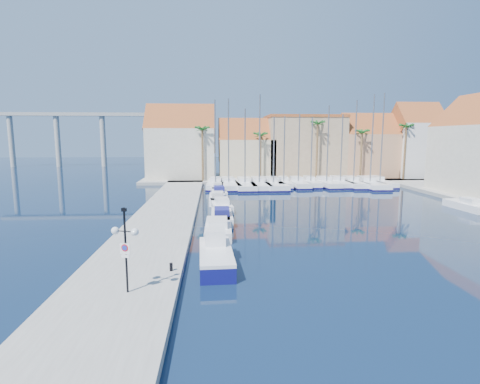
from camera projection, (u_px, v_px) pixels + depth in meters
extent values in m
plane|color=black|center=(279.00, 264.00, 23.98)|extent=(260.00, 260.00, 0.00)
cube|color=gray|center=(164.00, 217.00, 36.63)|extent=(6.00, 77.00, 0.50)
cube|color=gray|center=(287.00, 178.00, 72.00)|extent=(54.00, 16.00, 0.50)
cylinder|color=black|center=(126.00, 251.00, 18.06)|extent=(0.11, 0.11, 4.23)
cylinder|color=black|center=(120.00, 231.00, 17.98)|extent=(0.52, 0.22, 0.05)
cylinder|color=black|center=(130.00, 232.00, 17.85)|extent=(0.52, 0.22, 0.05)
sphere|color=white|center=(115.00, 231.00, 18.05)|extent=(0.38, 0.38, 0.38)
sphere|color=white|center=(135.00, 232.00, 17.78)|extent=(0.38, 0.38, 0.38)
cube|color=black|center=(124.00, 210.00, 17.76)|extent=(0.26, 0.19, 0.17)
cube|color=white|center=(125.00, 249.00, 17.98)|extent=(0.51, 0.20, 0.53)
cylinder|color=red|center=(125.00, 248.00, 17.95)|extent=(0.35, 0.13, 0.36)
cylinder|color=#1933A5|center=(125.00, 248.00, 17.94)|extent=(0.24, 0.09, 0.25)
cube|color=white|center=(125.00, 256.00, 18.03)|extent=(0.41, 0.17, 0.15)
cylinder|color=black|center=(171.00, 267.00, 21.24)|extent=(0.18, 0.18, 0.46)
cube|color=#0F1059|center=(216.00, 259.00, 23.40)|extent=(2.22, 6.09, 0.90)
cube|color=white|center=(216.00, 251.00, 23.32)|extent=(2.22, 6.09, 0.20)
cube|color=white|center=(215.00, 237.00, 24.42)|extent=(1.36, 1.65, 1.10)
cube|color=white|center=(218.00, 229.00, 31.46)|extent=(2.27, 6.70, 0.80)
cube|color=white|center=(218.00, 222.00, 30.70)|extent=(1.54, 2.36, 0.60)
cube|color=white|center=(222.00, 217.00, 35.97)|extent=(2.01, 6.21, 0.80)
cube|color=navy|center=(222.00, 211.00, 35.26)|extent=(1.40, 2.18, 0.60)
cube|color=white|center=(221.00, 206.00, 41.83)|extent=(2.56, 6.59, 0.80)
cube|color=white|center=(222.00, 201.00, 41.10)|extent=(1.62, 2.36, 0.60)
cube|color=white|center=(217.00, 199.00, 46.28)|extent=(2.02, 6.23, 0.80)
cube|color=white|center=(217.00, 194.00, 45.57)|extent=(1.40, 2.18, 0.60)
cube|color=white|center=(219.00, 193.00, 51.47)|extent=(2.28, 6.13, 0.80)
cube|color=navy|center=(219.00, 188.00, 50.78)|extent=(1.47, 2.19, 0.60)
cube|color=white|center=(218.00, 189.00, 55.40)|extent=(1.85, 5.42, 0.80)
cube|color=white|center=(218.00, 185.00, 54.76)|extent=(1.25, 1.91, 0.60)
cube|color=white|center=(219.00, 183.00, 61.89)|extent=(1.79, 5.22, 0.80)
cube|color=white|center=(219.00, 180.00, 61.28)|extent=(1.21, 1.84, 0.60)
cube|color=white|center=(466.00, 206.00, 41.70)|extent=(2.11, 5.81, 0.80)
cube|color=white|center=(471.00, 201.00, 41.03)|extent=(1.38, 2.07, 0.60)
cube|color=white|center=(216.00, 185.00, 59.41)|extent=(2.99, 9.89, 1.00)
cube|color=#100D45|center=(216.00, 187.00, 59.45)|extent=(3.05, 9.95, 0.28)
cube|color=white|center=(216.00, 179.00, 60.26)|extent=(1.91, 3.01, 0.60)
cylinder|color=slate|center=(215.00, 141.00, 57.92)|extent=(0.20, 0.20, 12.67)
cube|color=white|center=(228.00, 185.00, 59.41)|extent=(3.81, 11.27, 1.00)
cube|color=#100D45|center=(228.00, 187.00, 59.46)|extent=(3.87, 11.34, 0.28)
cube|color=white|center=(227.00, 179.00, 60.38)|extent=(2.29, 3.48, 0.60)
cylinder|color=slate|center=(229.00, 141.00, 57.86)|extent=(0.20, 0.20, 12.82)
cube|color=white|center=(245.00, 185.00, 59.02)|extent=(3.07, 11.19, 1.00)
cube|color=#100D45|center=(245.00, 187.00, 59.07)|extent=(3.13, 11.25, 0.28)
cube|color=white|center=(244.00, 179.00, 60.00)|extent=(2.08, 3.37, 0.60)
cylinder|color=slate|center=(245.00, 146.00, 57.57)|extent=(0.20, 0.20, 11.31)
cube|color=white|center=(259.00, 185.00, 59.35)|extent=(3.01, 11.25, 1.00)
cube|color=#100D45|center=(259.00, 187.00, 59.39)|extent=(3.07, 11.31, 0.28)
cube|color=white|center=(258.00, 179.00, 60.34)|extent=(2.07, 3.38, 0.60)
cylinder|color=slate|center=(260.00, 139.00, 57.74)|extent=(0.20, 0.20, 13.43)
cube|color=white|center=(273.00, 185.00, 59.52)|extent=(3.47, 11.58, 1.00)
cube|color=#100D45|center=(273.00, 187.00, 59.56)|extent=(3.54, 11.65, 0.28)
cube|color=white|center=(271.00, 179.00, 60.53)|extent=(2.23, 3.53, 0.60)
cylinder|color=slate|center=(274.00, 150.00, 58.14)|extent=(0.20, 0.20, 10.08)
cube|color=white|center=(283.00, 184.00, 60.70)|extent=(2.81, 8.53, 1.00)
cube|color=#100D45|center=(283.00, 186.00, 60.75)|extent=(2.87, 8.59, 0.28)
cube|color=white|center=(283.00, 178.00, 61.41)|extent=(1.71, 2.62, 0.60)
cylinder|color=slate|center=(284.00, 149.00, 59.46)|extent=(0.20, 0.20, 10.26)
cube|color=white|center=(297.00, 184.00, 60.55)|extent=(2.65, 8.93, 1.00)
cube|color=#100D45|center=(297.00, 186.00, 60.60)|extent=(2.71, 8.99, 0.28)
cube|color=white|center=(296.00, 178.00, 61.30)|extent=(1.71, 2.72, 0.60)
cylinder|color=slate|center=(299.00, 148.00, 59.27)|extent=(0.20, 0.20, 10.54)
cube|color=white|center=(310.00, 183.00, 61.09)|extent=(2.22, 8.07, 1.00)
cube|color=#100D45|center=(310.00, 185.00, 61.13)|extent=(2.28, 8.13, 0.28)
cube|color=white|center=(309.00, 178.00, 61.76)|extent=(1.50, 2.44, 0.60)
cylinder|color=slate|center=(312.00, 149.00, 59.87)|extent=(0.20, 0.20, 10.16)
cube|color=white|center=(326.00, 184.00, 60.73)|extent=(2.99, 9.05, 1.00)
cube|color=#100D45|center=(325.00, 186.00, 60.77)|extent=(3.05, 9.12, 0.28)
cube|color=white|center=(324.00, 178.00, 61.48)|extent=(1.82, 2.79, 0.60)
cylinder|color=slate|center=(328.00, 144.00, 59.35)|extent=(0.20, 0.20, 11.91)
cube|color=white|center=(339.00, 183.00, 61.24)|extent=(2.87, 9.09, 1.00)
cube|color=#100D45|center=(339.00, 185.00, 61.29)|extent=(2.93, 9.16, 0.28)
cube|color=white|center=(337.00, 178.00, 62.00)|extent=(1.79, 2.78, 0.60)
cylinder|color=slate|center=(342.00, 148.00, 59.95)|extent=(0.20, 0.20, 10.59)
cube|color=white|center=(352.00, 184.00, 60.85)|extent=(2.94, 9.87, 1.00)
cube|color=#100D45|center=(352.00, 186.00, 60.89)|extent=(3.00, 9.93, 0.28)
cube|color=white|center=(351.00, 178.00, 61.70)|extent=(1.90, 3.00, 0.60)
cylinder|color=slate|center=(355.00, 141.00, 59.36)|extent=(0.20, 0.20, 12.73)
cube|color=white|center=(369.00, 184.00, 60.34)|extent=(3.43, 11.50, 1.00)
cube|color=#100D45|center=(368.00, 186.00, 60.39)|extent=(3.49, 11.57, 0.28)
cube|color=white|center=(366.00, 178.00, 61.35)|extent=(2.21, 3.50, 0.60)
cylinder|color=slate|center=(372.00, 139.00, 58.72)|extent=(0.20, 0.20, 13.55)
cube|color=white|center=(378.00, 183.00, 61.31)|extent=(2.78, 9.04, 1.00)
cube|color=#100D45|center=(378.00, 185.00, 61.36)|extent=(2.84, 9.10, 0.28)
cube|color=white|center=(376.00, 178.00, 62.07)|extent=(1.76, 2.76, 0.60)
cylinder|color=slate|center=(382.00, 137.00, 59.78)|extent=(0.20, 0.20, 13.90)
cube|color=beige|center=(182.00, 153.00, 68.92)|extent=(12.00, 9.00, 9.00)
cube|color=brown|center=(181.00, 129.00, 68.26)|extent=(12.30, 9.00, 9.00)
cube|color=#CCB590|center=(246.00, 159.00, 69.91)|extent=(10.00, 8.00, 7.00)
cube|color=brown|center=(246.00, 140.00, 69.40)|extent=(10.30, 8.00, 8.00)
cube|color=#A08362|center=(303.00, 148.00, 71.37)|extent=(14.00, 10.00, 11.00)
cube|color=brown|center=(304.00, 117.00, 70.53)|extent=(14.20, 10.20, 0.50)
cube|color=tan|center=(366.00, 156.00, 71.44)|extent=(10.00, 8.00, 8.00)
cube|color=brown|center=(367.00, 134.00, 70.86)|extent=(10.30, 8.00, 8.00)
cube|color=white|center=(415.00, 150.00, 70.94)|extent=(8.00, 8.00, 10.00)
cube|color=brown|center=(416.00, 124.00, 70.20)|extent=(8.30, 8.00, 8.00)
cylinder|color=brown|center=(203.00, 155.00, 64.27)|extent=(0.36, 0.36, 9.00)
sphere|color=#1A5B1F|center=(202.00, 129.00, 63.63)|extent=(2.60, 2.60, 2.60)
cylinder|color=brown|center=(260.00, 157.00, 65.04)|extent=(0.36, 0.36, 8.00)
sphere|color=#1A5B1F|center=(260.00, 135.00, 64.48)|extent=(2.60, 2.60, 2.60)
cylinder|color=brown|center=(317.00, 151.00, 65.59)|extent=(0.36, 0.36, 10.00)
sphere|color=#1A5B1F|center=(318.00, 123.00, 64.88)|extent=(2.60, 2.60, 2.60)
cylinder|color=brown|center=(361.00, 156.00, 66.26)|extent=(0.36, 0.36, 8.50)
sphere|color=#1A5B1F|center=(362.00, 132.00, 65.66)|extent=(2.60, 2.60, 2.60)
cylinder|color=brown|center=(405.00, 153.00, 66.75)|extent=(0.36, 0.36, 9.50)
sphere|color=#1A5B1F|center=(406.00, 126.00, 66.07)|extent=(2.60, 2.60, 2.60)
cube|color=#9E9E99|center=(87.00, 114.00, 100.18)|extent=(48.00, 2.20, 0.90)
cylinder|color=#9E9E99|center=(11.00, 141.00, 99.81)|extent=(1.40, 1.40, 14.00)
cylinder|color=#9E9E99|center=(58.00, 141.00, 100.65)|extent=(1.40, 1.40, 14.00)
cylinder|color=#9E9E99|center=(103.00, 141.00, 101.49)|extent=(1.40, 1.40, 14.00)
cylinder|color=#9E9E99|center=(148.00, 141.00, 102.33)|extent=(1.40, 1.40, 14.00)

